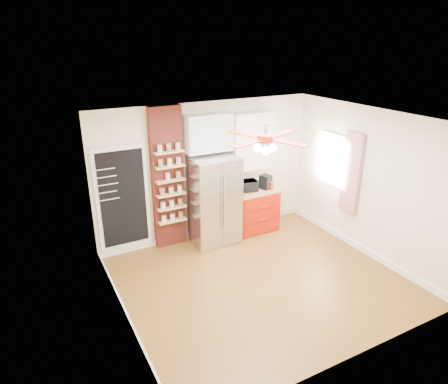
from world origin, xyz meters
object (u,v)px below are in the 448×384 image
red_cabinet (254,210)px  toaster_oven (247,186)px  pantry_jar_oats (168,176)px  fridge (213,200)px  coffee_maker (266,182)px  canister_left (271,186)px  ceiling_fan (265,139)px

red_cabinet → toaster_oven: (-0.18, 0.01, 0.56)m
toaster_oven → pantry_jar_oats: size_ratio=2.96×
fridge → pantry_jar_oats: bearing=168.9°
coffee_maker → canister_left: (0.09, -0.08, -0.07)m
toaster_oven → canister_left: bearing=-5.1°
red_cabinet → canister_left: 0.62m
fridge → ceiling_fan: size_ratio=1.25×
coffee_maker → canister_left: 0.15m
fridge → canister_left: size_ratio=12.02×
red_cabinet → toaster_oven: toaster_oven is taller
ceiling_fan → pantry_jar_oats: (-0.89, 1.80, -0.98)m
red_cabinet → fridge: bearing=-177.0°
fridge → ceiling_fan: bearing=-88.2°
canister_left → ceiling_fan: bearing=-128.6°
canister_left → pantry_jar_oats: pantry_jar_oats is taller
pantry_jar_oats → fridge: bearing=-11.1°
canister_left → pantry_jar_oats: bearing=173.2°
pantry_jar_oats → coffee_maker: bearing=-4.8°
coffee_maker → canister_left: bearing=-59.7°
canister_left → pantry_jar_oats: size_ratio=1.08×
ceiling_fan → pantry_jar_oats: ceiling_fan is taller
ceiling_fan → toaster_oven: bearing=66.5°
ceiling_fan → pantry_jar_oats: bearing=116.4°
red_cabinet → coffee_maker: coffee_maker is taller
toaster_oven → canister_left: toaster_oven is taller
fridge → red_cabinet: size_ratio=1.86×
canister_left → toaster_oven: bearing=163.2°
red_cabinet → toaster_oven: size_ratio=2.37×
red_cabinet → pantry_jar_oats: 2.07m
coffee_maker → red_cabinet: bearing=147.8°
fridge → toaster_oven: bearing=4.4°
red_cabinet → ceiling_fan: bearing=-118.7°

